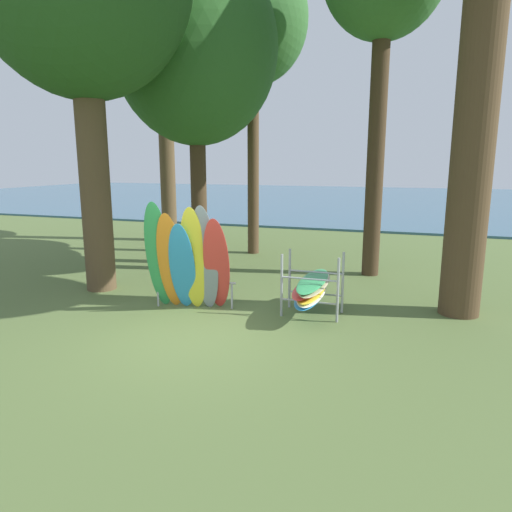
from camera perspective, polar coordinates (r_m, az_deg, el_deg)
ground_plane at (r=8.40m, az=-7.90°, el=-9.55°), size 80.00×80.00×0.00m
lake_water at (r=38.60m, az=13.75°, el=6.79°), size 80.00×36.00×0.10m
tree_far_left_back at (r=14.16m, az=-7.48°, el=23.90°), size 4.60×4.60×8.74m
tree_far_right_back at (r=18.75m, az=-11.45°, el=25.48°), size 4.02×4.02×10.03m
tree_deep_back at (r=15.85m, az=-0.37°, el=26.82°), size 3.37×3.37×9.20m
leaning_board_pile at (r=9.40m, az=-8.43°, el=-0.67°), size 1.83×1.20×2.28m
board_storage_rack at (r=9.28m, az=6.89°, el=-3.89°), size 1.15×2.13×1.25m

